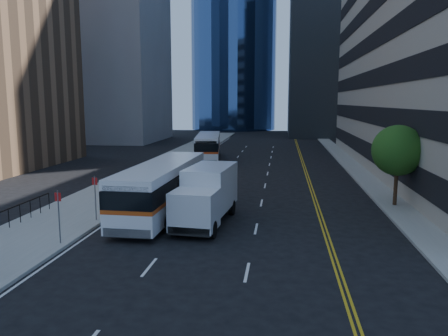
% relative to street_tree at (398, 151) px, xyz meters
% --- Properties ---
extents(ground, '(160.00, 160.00, 0.00)m').
position_rel_street_tree_xyz_m(ground, '(-9.00, -8.00, -3.64)').
color(ground, black).
rests_on(ground, ground).
extents(sidewalk_west, '(5.00, 90.00, 0.15)m').
position_rel_street_tree_xyz_m(sidewalk_west, '(-19.50, 17.00, -3.57)').
color(sidewalk_west, gray).
rests_on(sidewalk_west, ground).
extents(sidewalk_east, '(2.00, 90.00, 0.15)m').
position_rel_street_tree_xyz_m(sidewalk_east, '(-0.00, 17.00, -3.57)').
color(sidewalk_east, gray).
rests_on(sidewalk_east, ground).
extents(midrise_west, '(18.00, 18.00, 35.00)m').
position_rel_street_tree_xyz_m(midrise_west, '(-37.00, 44.00, 13.86)').
color(midrise_west, gray).
rests_on(midrise_west, ground).
extents(street_tree, '(3.20, 3.20, 5.10)m').
position_rel_street_tree_xyz_m(street_tree, '(0.00, 0.00, 0.00)').
color(street_tree, '#332114').
rests_on(street_tree, sidewalk_east).
extents(bus_front, '(2.87, 11.88, 3.05)m').
position_rel_street_tree_xyz_m(bus_front, '(-14.25, -3.50, -1.98)').
color(bus_front, white).
rests_on(bus_front, ground).
extents(bus_rear, '(3.90, 11.61, 2.94)m').
position_rel_street_tree_xyz_m(bus_rear, '(-15.60, 20.76, -2.04)').
color(bus_rear, silver).
rests_on(bus_rear, ground).
extents(box_truck, '(2.81, 6.63, 3.09)m').
position_rel_street_tree_xyz_m(box_truck, '(-11.27, -5.33, -2.01)').
color(box_truck, silver).
rests_on(box_truck, ground).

